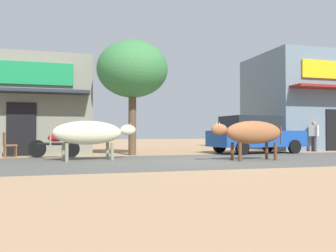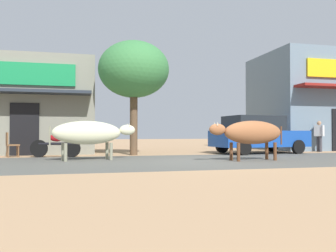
{
  "view_description": "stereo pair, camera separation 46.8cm",
  "coord_description": "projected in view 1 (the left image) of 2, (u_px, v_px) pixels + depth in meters",
  "views": [
    {
      "loc": [
        -4.28,
        -10.67,
        0.9
      ],
      "look_at": [
        -0.82,
        1.66,
        1.15
      ],
      "focal_mm": 37.35,
      "sensor_mm": 36.0,
      "label": 1
    },
    {
      "loc": [
        -3.83,
        -10.78,
        0.9
      ],
      "look_at": [
        -0.82,
        1.66,
        1.15
      ],
      "focal_mm": 37.35,
      "sensor_mm": 36.0,
      "label": 2
    }
  ],
  "objects": [
    {
      "name": "parked_hatchback_car",
      "position": [
        254.0,
        134.0,
        15.52
      ],
      "size": [
        4.31,
        2.34,
        1.64
      ],
      "color": "#1847A5",
      "rests_on": "ground"
    },
    {
      "name": "cafe_chair_near_tree",
      "position": [
        8.0,
        144.0,
        12.7
      ],
      "size": [
        0.56,
        0.56,
        0.92
      ],
      "color": "brown",
      "rests_on": "ground"
    },
    {
      "name": "pedestrian_by_shop",
      "position": [
        314.0,
        134.0,
        16.98
      ],
      "size": [
        0.43,
        0.61,
        1.47
      ],
      "color": "#3F3F47",
      "rests_on": "ground"
    },
    {
      "name": "parked_motorcycle",
      "position": [
        55.0,
        145.0,
        12.73
      ],
      "size": [
        1.82,
        0.54,
        1.07
      ],
      "color": "black",
      "rests_on": "ground"
    },
    {
      "name": "ground",
      "position": [
        206.0,
        160.0,
        11.41
      ],
      "size": [
        80.0,
        80.0,
        0.0
      ],
      "primitive_type": "plane",
      "color": "tan"
    },
    {
      "name": "asphalt_road",
      "position": [
        206.0,
        160.0,
        11.41
      ],
      "size": [
        72.0,
        5.66,
        0.0
      ],
      "primitive_type": "cube",
      "color": "#5A5952",
      "rests_on": "ground"
    },
    {
      "name": "roadside_tree",
      "position": [
        132.0,
        70.0,
        14.23
      ],
      "size": [
        2.89,
        2.89,
        4.66
      ],
      "color": "brown",
      "rests_on": "ground"
    },
    {
      "name": "cow_near_brown",
      "position": [
        90.0,
        133.0,
        11.41
      ],
      "size": [
        2.83,
        1.16,
        1.3
      ],
      "color": "beige",
      "rests_on": "ground"
    },
    {
      "name": "storefront_left_cafe",
      "position": [
        0.0,
        106.0,
        15.68
      ],
      "size": [
        7.93,
        5.65,
        4.19
      ],
      "color": "gray",
      "rests_on": "ground"
    },
    {
      "name": "cow_far_dark",
      "position": [
        252.0,
        133.0,
        11.5
      ],
      "size": [
        2.68,
        0.83,
        1.3
      ],
      "color": "#9C5E38",
      "rests_on": "ground"
    },
    {
      "name": "storefront_right_club",
      "position": [
        328.0,
        103.0,
        20.47
      ],
      "size": [
        8.94,
        5.65,
        5.25
      ],
      "color": "slate",
      "rests_on": "ground"
    }
  ]
}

